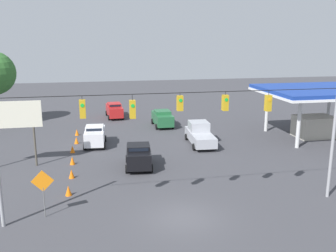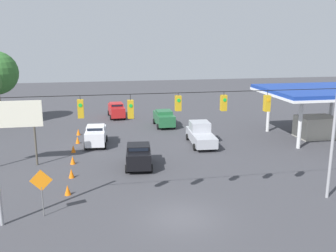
{
  "view_description": "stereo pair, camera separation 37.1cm",
  "coord_description": "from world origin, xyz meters",
  "px_view_note": "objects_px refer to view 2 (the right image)",
  "views": [
    {
      "loc": [
        4.73,
        19.1,
        10.1
      ],
      "look_at": [
        -0.9,
        -8.86,
        3.32
      ],
      "focal_mm": 40.0,
      "sensor_mm": 36.0,
      "label": 1
    },
    {
      "loc": [
        4.37,
        19.17,
        10.1
      ],
      "look_at": [
        -0.9,
        -8.86,
        3.32
      ],
      "focal_mm": 40.0,
      "sensor_mm": 36.0,
      "label": 2
    }
  ],
  "objects_px": {
    "overhead_signal_span": "(177,127)",
    "work_zone_sign": "(41,184)",
    "sedan_white_withflow_far": "(96,135)",
    "gas_station": "(318,102)",
    "traffic_cone_second": "(71,173)",
    "sedan_black_withflow_mid": "(139,155)",
    "traffic_cone_fifth": "(78,140)",
    "traffic_cone_third": "(73,160)",
    "traffic_cone_fourth": "(73,149)",
    "pickup_truck_silver_oncoming_far": "(201,134)",
    "sedan_green_oncoming_deep": "(164,118)",
    "traffic_cone_nearest": "(68,190)",
    "traffic_cone_farthest": "(78,132)",
    "sedan_red_withflow_deep": "(116,110)",
    "roadside_billboard": "(12,118)"
  },
  "relations": [
    {
      "from": "traffic_cone_fourth",
      "to": "sedan_red_withflow_deep",
      "type": "bearing_deg",
      "value": -107.61
    },
    {
      "from": "sedan_green_oncoming_deep",
      "to": "traffic_cone_fifth",
      "type": "bearing_deg",
      "value": 30.3
    },
    {
      "from": "sedan_black_withflow_mid",
      "to": "work_zone_sign",
      "type": "relative_size",
      "value": 1.42
    },
    {
      "from": "traffic_cone_nearest",
      "to": "traffic_cone_second",
      "type": "height_order",
      "value": "same"
    },
    {
      "from": "sedan_black_withflow_mid",
      "to": "sedan_green_oncoming_deep",
      "type": "xyz_separation_m",
      "value": [
        -4.44,
        -13.52,
        0.0
      ]
    },
    {
      "from": "traffic_cone_nearest",
      "to": "traffic_cone_fourth",
      "type": "height_order",
      "value": "same"
    },
    {
      "from": "sedan_green_oncoming_deep",
      "to": "traffic_cone_nearest",
      "type": "bearing_deg",
      "value": 61.97
    },
    {
      "from": "sedan_black_withflow_mid",
      "to": "work_zone_sign",
      "type": "xyz_separation_m",
      "value": [
        6.34,
        7.39,
        1.01
      ]
    },
    {
      "from": "sedan_red_withflow_deep",
      "to": "traffic_cone_nearest",
      "type": "xyz_separation_m",
      "value": [
        4.45,
        24.13,
        -0.65
      ]
    },
    {
      "from": "sedan_black_withflow_mid",
      "to": "sedan_red_withflow_deep",
      "type": "bearing_deg",
      "value": -87.84
    },
    {
      "from": "sedan_white_withflow_far",
      "to": "gas_station",
      "type": "height_order",
      "value": "gas_station"
    },
    {
      "from": "traffic_cone_nearest",
      "to": "traffic_cone_fifth",
      "type": "relative_size",
      "value": 1.0
    },
    {
      "from": "traffic_cone_nearest",
      "to": "traffic_cone_second",
      "type": "relative_size",
      "value": 1.0
    },
    {
      "from": "traffic_cone_second",
      "to": "traffic_cone_third",
      "type": "relative_size",
      "value": 1.0
    },
    {
      "from": "roadside_billboard",
      "to": "traffic_cone_fifth",
      "type": "bearing_deg",
      "value": -127.62
    },
    {
      "from": "sedan_white_withflow_far",
      "to": "sedan_green_oncoming_deep",
      "type": "relative_size",
      "value": 0.93
    },
    {
      "from": "traffic_cone_second",
      "to": "traffic_cone_fourth",
      "type": "relative_size",
      "value": 1.0
    },
    {
      "from": "sedan_white_withflow_far",
      "to": "traffic_cone_nearest",
      "type": "height_order",
      "value": "sedan_white_withflow_far"
    },
    {
      "from": "sedan_green_oncoming_deep",
      "to": "traffic_cone_third",
      "type": "xyz_separation_m",
      "value": [
        9.66,
        11.82,
        -0.64
      ]
    },
    {
      "from": "sedan_white_withflow_far",
      "to": "roadside_billboard",
      "type": "height_order",
      "value": "roadside_billboard"
    },
    {
      "from": "traffic_cone_second",
      "to": "traffic_cone_farthest",
      "type": "bearing_deg",
      "value": -89.78
    },
    {
      "from": "sedan_white_withflow_far",
      "to": "traffic_cone_third",
      "type": "height_order",
      "value": "sedan_white_withflow_far"
    },
    {
      "from": "sedan_white_withflow_far",
      "to": "traffic_cone_second",
      "type": "bearing_deg",
      "value": 77.77
    },
    {
      "from": "sedan_black_withflow_mid",
      "to": "traffic_cone_third",
      "type": "bearing_deg",
      "value": -18.09
    },
    {
      "from": "sedan_red_withflow_deep",
      "to": "traffic_cone_farthest",
      "type": "xyz_separation_m",
      "value": [
        4.45,
        8.39,
        -0.65
      ]
    },
    {
      "from": "sedan_white_withflow_far",
      "to": "work_zone_sign",
      "type": "xyz_separation_m",
      "value": [
        3.0,
        14.31,
        0.98
      ]
    },
    {
      "from": "sedan_red_withflow_deep",
      "to": "traffic_cone_third",
      "type": "bearing_deg",
      "value": 75.9
    },
    {
      "from": "sedan_green_oncoming_deep",
      "to": "gas_station",
      "type": "relative_size",
      "value": 0.4
    },
    {
      "from": "overhead_signal_span",
      "to": "work_zone_sign",
      "type": "bearing_deg",
      "value": -5.06
    },
    {
      "from": "sedan_green_oncoming_deep",
      "to": "traffic_cone_second",
      "type": "xyz_separation_m",
      "value": [
        9.58,
        14.93,
        -0.64
      ]
    },
    {
      "from": "sedan_white_withflow_far",
      "to": "pickup_truck_silver_oncoming_far",
      "type": "distance_m",
      "value": 10.05
    },
    {
      "from": "work_zone_sign",
      "to": "traffic_cone_nearest",
      "type": "bearing_deg",
      "value": -112.06
    },
    {
      "from": "sedan_black_withflow_mid",
      "to": "traffic_cone_fifth",
      "type": "height_order",
      "value": "sedan_black_withflow_mid"
    },
    {
      "from": "overhead_signal_span",
      "to": "traffic_cone_nearest",
      "type": "xyz_separation_m",
      "value": [
        6.57,
        -3.52,
        -4.81
      ]
    },
    {
      "from": "sedan_green_oncoming_deep",
      "to": "traffic_cone_third",
      "type": "relative_size",
      "value": 6.46
    },
    {
      "from": "traffic_cone_third",
      "to": "traffic_cone_fourth",
      "type": "distance_m",
      "value": 3.3
    },
    {
      "from": "traffic_cone_fifth",
      "to": "pickup_truck_silver_oncoming_far",
      "type": "bearing_deg",
      "value": 168.02
    },
    {
      "from": "traffic_cone_second",
      "to": "overhead_signal_span",
      "type": "bearing_deg",
      "value": 134.39
    },
    {
      "from": "sedan_green_oncoming_deep",
      "to": "sedan_red_withflow_deep",
      "type": "bearing_deg",
      "value": -49.45
    },
    {
      "from": "sedan_black_withflow_mid",
      "to": "traffic_cone_nearest",
      "type": "bearing_deg",
      "value": 41.28
    },
    {
      "from": "pickup_truck_silver_oncoming_far",
      "to": "sedan_green_oncoming_deep",
      "type": "relative_size",
      "value": 1.3
    },
    {
      "from": "work_zone_sign",
      "to": "sedan_white_withflow_far",
      "type": "bearing_deg",
      "value": -101.85
    },
    {
      "from": "pickup_truck_silver_oncoming_far",
      "to": "traffic_cone_third",
      "type": "distance_m",
      "value": 12.43
    },
    {
      "from": "pickup_truck_silver_oncoming_far",
      "to": "sedan_red_withflow_deep",
      "type": "distance_m",
      "value": 15.92
    },
    {
      "from": "sedan_black_withflow_mid",
      "to": "sedan_green_oncoming_deep",
      "type": "relative_size",
      "value": 0.92
    },
    {
      "from": "sedan_black_withflow_mid",
      "to": "roadside_billboard",
      "type": "xyz_separation_m",
      "value": [
        9.68,
        -2.02,
        2.95
      ]
    },
    {
      "from": "sedan_green_oncoming_deep",
      "to": "traffic_cone_third",
      "type": "bearing_deg",
      "value": 50.72
    },
    {
      "from": "traffic_cone_farthest",
      "to": "gas_station",
      "type": "height_order",
      "value": "gas_station"
    },
    {
      "from": "traffic_cone_third",
      "to": "traffic_cone_fourth",
      "type": "relative_size",
      "value": 1.0
    },
    {
      "from": "pickup_truck_silver_oncoming_far",
      "to": "work_zone_sign",
      "type": "xyz_separation_m",
      "value": [
        12.95,
        12.84,
        1.01
      ]
    }
  ]
}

